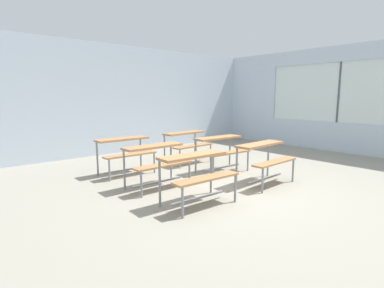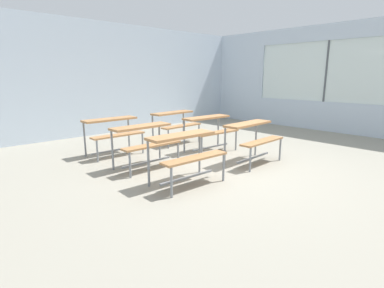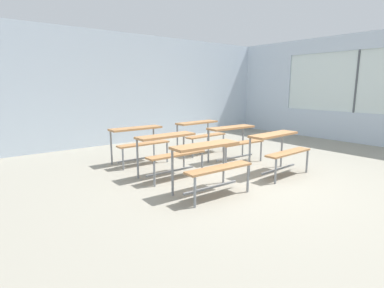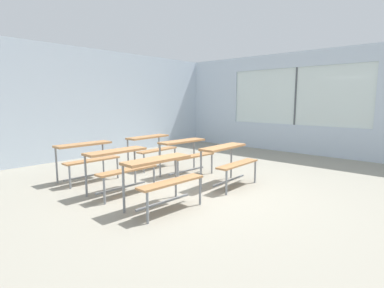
% 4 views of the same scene
% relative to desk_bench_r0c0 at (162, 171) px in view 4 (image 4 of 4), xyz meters
% --- Properties ---
extents(ground, '(10.00, 9.00, 0.05)m').
position_rel_desk_bench_r0c0_xyz_m(ground, '(0.93, 0.09, -0.59)').
color(ground, gray).
extents(wall_back, '(10.00, 0.12, 3.00)m').
position_rel_desk_bench_r0c0_xyz_m(wall_back, '(0.93, 4.59, 0.94)').
color(wall_back, silver).
rests_on(wall_back, ground).
extents(wall_right, '(0.12, 9.00, 3.00)m').
position_rel_desk_bench_r0c0_xyz_m(wall_right, '(5.93, -0.04, 0.88)').
color(wall_right, silver).
rests_on(wall_right, ground).
extents(desk_bench_r0c0, '(1.12, 0.63, 0.74)m').
position_rel_desk_bench_r0c0_xyz_m(desk_bench_r0c0, '(0.00, 0.00, 0.00)').
color(desk_bench_r0c0, '#A87547').
rests_on(desk_bench_r0c0, ground).
extents(desk_bench_r0c1, '(1.12, 0.63, 0.74)m').
position_rel_desk_bench_r0c0_xyz_m(desk_bench_r0c1, '(1.64, -0.02, 0.00)').
color(desk_bench_r0c1, '#A87547').
rests_on(desk_bench_r0c1, ground).
extents(desk_bench_r1c0, '(1.10, 0.59, 0.74)m').
position_rel_desk_bench_r0c0_xyz_m(desk_bench_r1c0, '(0.01, 1.08, 0.00)').
color(desk_bench_r1c0, '#A87547').
rests_on(desk_bench_r1c0, ground).
extents(desk_bench_r1c1, '(1.13, 0.65, 0.74)m').
position_rel_desk_bench_r0c0_xyz_m(desk_bench_r1c1, '(1.68, 1.11, 0.00)').
color(desk_bench_r1c1, '#A87547').
rests_on(desk_bench_r1c1, ground).
extents(desk_bench_r2c0, '(1.11, 0.61, 0.74)m').
position_rel_desk_bench_r0c0_xyz_m(desk_bench_r2c0, '(0.04, 2.26, 0.00)').
color(desk_bench_r2c0, '#A87547').
rests_on(desk_bench_r2c0, ground).
extents(desk_bench_r2c1, '(1.13, 0.64, 0.74)m').
position_rel_desk_bench_r0c0_xyz_m(desk_bench_r2c1, '(1.67, 2.24, 0.00)').
color(desk_bench_r2c1, '#A87547').
rests_on(desk_bench_r2c1, ground).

